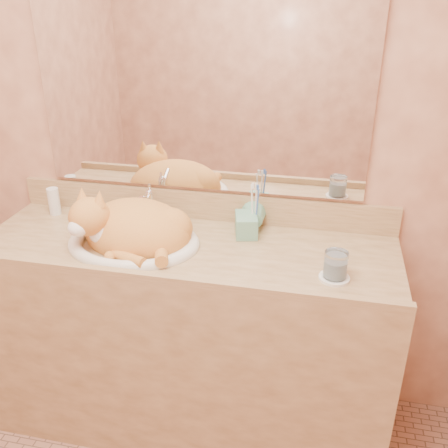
% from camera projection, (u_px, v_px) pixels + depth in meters
% --- Properties ---
extents(wall_back, '(2.40, 0.02, 2.50)m').
position_uv_depth(wall_back, '(201.00, 125.00, 1.96)').
color(wall_back, '#9A5D46').
rests_on(wall_back, ground).
extents(vanity_counter, '(1.60, 0.55, 0.85)m').
position_uv_depth(vanity_counter, '(188.00, 337.00, 2.07)').
color(vanity_counter, olive).
rests_on(vanity_counter, floor).
extents(mirror, '(1.30, 0.02, 0.80)m').
position_uv_depth(mirror, '(199.00, 89.00, 1.89)').
color(mirror, white).
rests_on(mirror, wall_back).
extents(sink_basin, '(0.54, 0.47, 0.16)m').
position_uv_depth(sink_basin, '(132.00, 226.00, 1.87)').
color(sink_basin, white).
rests_on(sink_basin, vanity_counter).
extents(faucet, '(0.05, 0.11, 0.16)m').
position_uv_depth(faucet, '(150.00, 206.00, 2.04)').
color(faucet, white).
rests_on(faucet, vanity_counter).
extents(cat, '(0.49, 0.43, 0.24)m').
position_uv_depth(cat, '(130.00, 226.00, 1.88)').
color(cat, '#C2722C').
rests_on(cat, sink_basin).
extents(soap_dispenser, '(0.10, 0.10, 0.19)m').
position_uv_depth(soap_dispenser, '(248.00, 220.00, 1.88)').
color(soap_dispenser, '#69A88B').
rests_on(soap_dispenser, vanity_counter).
extents(toothbrush_cup, '(0.12, 0.12, 0.10)m').
position_uv_depth(toothbrush_cup, '(254.00, 222.00, 1.97)').
color(toothbrush_cup, '#69A88B').
rests_on(toothbrush_cup, vanity_counter).
extents(toothbrushes, '(0.03, 0.03, 0.21)m').
position_uv_depth(toothbrushes, '(255.00, 204.00, 1.93)').
color(toothbrushes, white).
rests_on(toothbrushes, toothbrush_cup).
extents(saucer, '(0.10, 0.10, 0.01)m').
position_uv_depth(saucer, '(334.00, 278.00, 1.68)').
color(saucer, white).
rests_on(saucer, vanity_counter).
extents(water_glass, '(0.08, 0.08, 0.09)m').
position_uv_depth(water_glass, '(336.00, 265.00, 1.65)').
color(water_glass, silver).
rests_on(water_glass, saucer).
extents(lotion_bottle, '(0.05, 0.05, 0.12)m').
position_uv_depth(lotion_bottle, '(54.00, 201.00, 2.14)').
color(lotion_bottle, white).
rests_on(lotion_bottle, vanity_counter).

